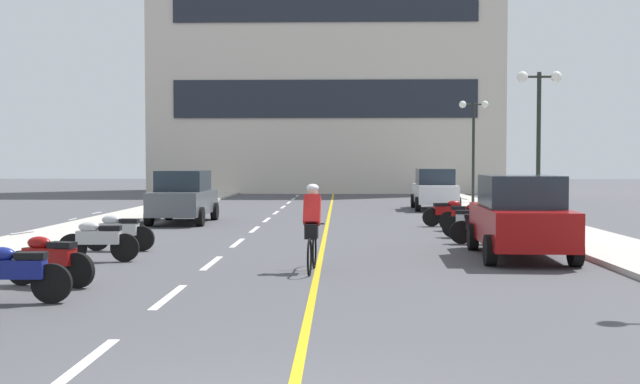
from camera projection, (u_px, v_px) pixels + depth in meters
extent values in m
plane|color=#47474C|center=(321.00, 222.00, 26.88)|extent=(140.00, 140.00, 0.00)
cube|color=#B7B2A8|center=(140.00, 214.00, 30.06)|extent=(2.40, 72.00, 0.12)
cube|color=#B7B2A8|center=(507.00, 215.00, 29.69)|extent=(2.40, 72.00, 0.12)
cube|color=silver|center=(83.00, 364.00, 7.95)|extent=(0.14, 2.20, 0.01)
cube|color=silver|center=(169.00, 297.00, 11.95)|extent=(0.14, 2.20, 0.01)
cube|color=silver|center=(212.00, 263.00, 15.94)|extent=(0.14, 2.20, 0.01)
cube|color=silver|center=(237.00, 243.00, 19.94)|extent=(0.14, 2.20, 0.01)
cube|color=silver|center=(255.00, 229.00, 23.94)|extent=(0.14, 2.20, 0.01)
cube|color=silver|center=(267.00, 220.00, 27.93)|extent=(0.14, 2.20, 0.01)
cube|color=silver|center=(276.00, 213.00, 31.93)|extent=(0.14, 2.20, 0.01)
cube|color=silver|center=(283.00, 207.00, 35.92)|extent=(0.14, 2.20, 0.01)
cube|color=silver|center=(289.00, 203.00, 39.92)|extent=(0.14, 2.20, 0.01)
cube|color=silver|center=(293.00, 199.00, 43.91)|extent=(0.14, 2.20, 0.01)
cube|color=silver|center=(297.00, 196.00, 47.91)|extent=(0.14, 2.20, 0.01)
cube|color=silver|center=(301.00, 193.00, 51.91)|extent=(0.14, 2.20, 0.01)
cube|color=gold|center=(329.00, 216.00, 29.87)|extent=(0.12, 66.00, 0.01)
cube|color=beige|center=(326.00, 45.00, 54.76)|extent=(24.05, 8.61, 21.08)
cube|color=#1E232D|center=(325.00, 99.00, 50.57)|extent=(20.20, 0.10, 2.53)
cube|color=#1E232D|center=(325.00, 3.00, 50.32)|extent=(20.20, 0.10, 2.53)
cylinder|color=black|center=(538.00, 148.00, 25.05)|extent=(0.14, 0.14, 4.94)
cylinder|color=black|center=(539.00, 77.00, 24.96)|extent=(1.10, 0.08, 0.08)
sphere|color=white|center=(522.00, 77.00, 24.97)|extent=(0.36, 0.36, 0.36)
sphere|color=white|center=(556.00, 77.00, 24.94)|extent=(0.36, 0.36, 0.36)
cylinder|color=black|center=(473.00, 152.00, 38.04)|extent=(0.14, 0.14, 5.02)
cylinder|color=black|center=(474.00, 104.00, 37.94)|extent=(1.10, 0.08, 0.08)
sphere|color=white|center=(463.00, 104.00, 37.96)|extent=(0.36, 0.36, 0.36)
sphere|color=white|center=(485.00, 104.00, 37.93)|extent=(0.36, 0.36, 0.36)
cylinder|color=black|center=(473.00, 237.00, 18.30)|extent=(0.25, 0.65, 0.64)
cylinder|color=black|center=(545.00, 237.00, 18.17)|extent=(0.25, 0.65, 0.64)
cylinder|color=black|center=(490.00, 250.00, 15.51)|extent=(0.25, 0.65, 0.64)
cylinder|color=black|center=(575.00, 251.00, 15.38)|extent=(0.25, 0.65, 0.64)
cube|color=maroon|center=(520.00, 225.00, 16.82)|extent=(1.90, 4.28, 0.80)
cube|color=#1E2833|center=(520.00, 191.00, 16.79)|extent=(1.66, 2.27, 0.70)
cylinder|color=black|center=(169.00, 211.00, 27.95)|extent=(0.22, 0.64, 0.64)
cylinder|color=black|center=(215.00, 211.00, 27.89)|extent=(0.22, 0.64, 0.64)
cylinder|color=black|center=(149.00, 217.00, 25.15)|extent=(0.22, 0.64, 0.64)
cylinder|color=black|center=(200.00, 217.00, 25.10)|extent=(0.22, 0.64, 0.64)
cube|color=#4C5156|center=(183.00, 202.00, 26.50)|extent=(1.72, 4.21, 0.80)
cube|color=#1E2833|center=(183.00, 181.00, 26.48)|extent=(1.57, 2.21, 0.70)
cylinder|color=black|center=(413.00, 201.00, 35.40)|extent=(0.24, 0.65, 0.64)
cylinder|color=black|center=(450.00, 201.00, 35.31)|extent=(0.24, 0.65, 0.64)
cylinder|color=black|center=(418.00, 204.00, 32.61)|extent=(0.24, 0.65, 0.64)
cylinder|color=black|center=(458.00, 204.00, 32.52)|extent=(0.24, 0.65, 0.64)
cube|color=silver|center=(435.00, 194.00, 33.94)|extent=(1.82, 4.25, 0.80)
cube|color=#1E2833|center=(435.00, 177.00, 33.92)|extent=(1.62, 2.24, 0.70)
cylinder|color=black|center=(52.00, 283.00, 11.37)|extent=(0.60, 0.13, 0.60)
cube|color=navy|center=(14.00, 269.00, 11.35)|extent=(0.91, 0.33, 0.28)
ellipsoid|color=navy|center=(0.00, 254.00, 11.33)|extent=(0.45, 0.26, 0.22)
cube|color=black|center=(31.00, 256.00, 11.35)|extent=(0.45, 0.26, 0.10)
cylinder|color=black|center=(22.00, 268.00, 13.06)|extent=(0.61, 0.25, 0.60)
cylinder|color=black|center=(78.00, 270.00, 12.75)|extent=(0.61, 0.25, 0.60)
cube|color=maroon|center=(49.00, 256.00, 12.89)|extent=(0.94, 0.50, 0.28)
ellipsoid|color=maroon|center=(39.00, 243.00, 12.94)|extent=(0.49, 0.34, 0.22)
cube|color=black|center=(62.00, 245.00, 12.82)|extent=(0.49, 0.34, 0.10)
cylinder|color=silver|center=(22.00, 233.00, 13.03)|extent=(0.18, 0.59, 0.03)
cylinder|color=black|center=(72.00, 248.00, 16.11)|extent=(0.60, 0.13, 0.60)
cylinder|color=black|center=(125.00, 248.00, 16.15)|extent=(0.60, 0.13, 0.60)
cube|color=#B2B2B7|center=(99.00, 237.00, 16.12)|extent=(0.91, 0.33, 0.28)
ellipsoid|color=#B2B2B7|center=(89.00, 227.00, 16.11)|extent=(0.45, 0.26, 0.22)
cube|color=black|center=(110.00, 228.00, 16.12)|extent=(0.45, 0.26, 0.10)
cylinder|color=silver|center=(72.00, 220.00, 16.09)|extent=(0.06, 0.60, 0.03)
cylinder|color=black|center=(97.00, 238.00, 18.17)|extent=(0.61, 0.14, 0.60)
cylinder|color=black|center=(142.00, 239.00, 18.08)|extent=(0.61, 0.14, 0.60)
cube|color=#B2B2B7|center=(119.00, 229.00, 18.11)|extent=(0.92, 0.34, 0.28)
ellipsoid|color=#B2B2B7|center=(111.00, 220.00, 18.12)|extent=(0.45, 0.27, 0.22)
cube|color=black|center=(129.00, 221.00, 18.09)|extent=(0.45, 0.27, 0.10)
cylinder|color=silver|center=(97.00, 213.00, 18.15)|extent=(0.07, 0.60, 0.03)
cylinder|color=black|center=(505.00, 233.00, 19.58)|extent=(0.61, 0.15, 0.60)
cylinder|color=black|center=(461.00, 232.00, 19.69)|extent=(0.61, 0.15, 0.60)
cube|color=black|center=(483.00, 224.00, 19.63)|extent=(0.92, 0.35, 0.28)
ellipsoid|color=black|center=(491.00, 216.00, 19.60)|extent=(0.46, 0.27, 0.22)
cube|color=black|center=(473.00, 216.00, 19.65)|extent=(0.46, 0.27, 0.10)
cylinder|color=silver|center=(505.00, 209.00, 19.55)|extent=(0.08, 0.60, 0.03)
cylinder|color=black|center=(493.00, 228.00, 21.04)|extent=(0.61, 0.25, 0.60)
cylinder|color=black|center=(453.00, 227.00, 21.35)|extent=(0.61, 0.25, 0.60)
cube|color=#B2B2B7|center=(473.00, 219.00, 21.19)|extent=(0.94, 0.50, 0.28)
ellipsoid|color=#B2B2B7|center=(480.00, 212.00, 21.12)|extent=(0.49, 0.35, 0.22)
cube|color=black|center=(464.00, 212.00, 21.25)|extent=(0.49, 0.35, 0.10)
cylinder|color=silver|center=(493.00, 206.00, 21.02)|extent=(0.18, 0.59, 0.03)
cylinder|color=black|center=(485.00, 222.00, 23.02)|extent=(0.60, 0.30, 0.60)
cylinder|color=black|center=(449.00, 221.00, 23.41)|extent=(0.60, 0.30, 0.60)
cube|color=maroon|center=(467.00, 214.00, 23.21)|extent=(0.94, 0.57, 0.28)
ellipsoid|color=maroon|center=(473.00, 207.00, 23.12)|extent=(0.50, 0.37, 0.22)
cube|color=black|center=(459.00, 208.00, 23.29)|extent=(0.50, 0.37, 0.10)
cylinder|color=silver|center=(485.00, 202.00, 22.99)|extent=(0.23, 0.57, 0.03)
cylinder|color=black|center=(464.00, 217.00, 25.17)|extent=(0.61, 0.18, 0.60)
cylinder|color=black|center=(432.00, 217.00, 25.04)|extent=(0.61, 0.18, 0.60)
cube|color=maroon|center=(448.00, 211.00, 25.10)|extent=(0.93, 0.40, 0.28)
ellipsoid|color=maroon|center=(454.00, 204.00, 25.11)|extent=(0.47, 0.30, 0.22)
cube|color=black|center=(441.00, 205.00, 25.06)|extent=(0.47, 0.30, 0.10)
cylinder|color=silver|center=(464.00, 199.00, 25.14)|extent=(0.11, 0.60, 0.03)
torus|color=black|center=(314.00, 251.00, 15.23)|extent=(0.08, 0.72, 0.72)
torus|color=black|center=(310.00, 257.00, 14.18)|extent=(0.08, 0.72, 0.72)
cylinder|color=black|center=(312.00, 239.00, 14.67)|extent=(0.09, 0.95, 0.04)
cube|color=black|center=(311.00, 228.00, 14.51)|extent=(0.11, 0.20, 0.06)
cylinder|color=black|center=(314.00, 224.00, 15.11)|extent=(0.42, 0.05, 0.03)
cube|color=black|center=(311.00, 231.00, 14.56)|extent=(0.26, 0.37, 0.28)
cube|color=red|center=(312.00, 210.00, 14.70)|extent=(0.34, 0.47, 0.61)
sphere|color=beige|center=(313.00, 192.00, 14.81)|extent=(0.20, 0.20, 0.20)
ellipsoid|color=white|center=(313.00, 188.00, 14.81)|extent=(0.24, 0.26, 0.16)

